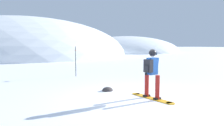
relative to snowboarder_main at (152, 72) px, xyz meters
The scene contains 6 objects.
ground_plane 1.00m from the snowboarder_main, 165.79° to the left, with size 300.00×300.00×0.00m, color white.
ridge_peak_main 31.65m from the snowboarder_main, 97.80° to the left, with size 34.15×30.74×12.85m.
ridge_peak_far 44.39m from the snowboarder_main, 64.40° to the left, with size 27.03×24.33×8.06m.
snowboarder_main is the anchor object (origin of this frame).
piste_marker_near 6.12m from the snowboarder_main, 102.44° to the left, with size 0.20×0.20×1.81m.
rock_dark 2.15m from the snowboarder_main, 119.86° to the left, with size 0.46×0.39×0.32m.
Camera 1 is at (-3.48, -5.88, 1.86)m, focal length 32.21 mm.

